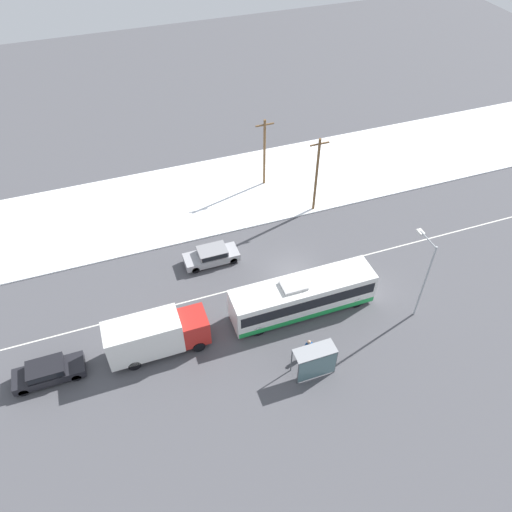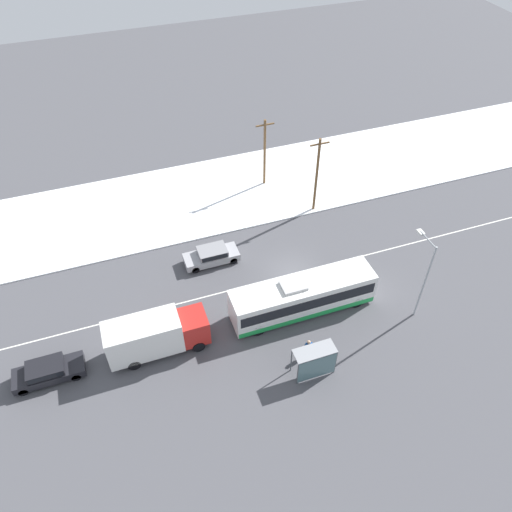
# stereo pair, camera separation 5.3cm
# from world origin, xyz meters

# --- Properties ---
(ground_plane) EXTENTS (120.00, 120.00, 0.00)m
(ground_plane) POSITION_xyz_m (0.00, 0.00, 0.00)
(ground_plane) COLOR #4C4C51
(snow_lot) EXTENTS (80.00, 11.79, 0.12)m
(snow_lot) POSITION_xyz_m (0.00, 12.61, 0.06)
(snow_lot) COLOR white
(snow_lot) RESTS_ON ground_plane
(lane_marking_center) EXTENTS (60.00, 0.12, 0.00)m
(lane_marking_center) POSITION_xyz_m (0.00, 0.00, 0.00)
(lane_marking_center) COLOR silver
(lane_marking_center) RESTS_ON ground_plane
(city_bus) EXTENTS (11.04, 2.57, 3.12)m
(city_bus) POSITION_xyz_m (-0.77, -3.70, 1.53)
(city_bus) COLOR white
(city_bus) RESTS_ON ground_plane
(box_truck) EXTENTS (7.07, 2.30, 3.22)m
(box_truck) POSITION_xyz_m (-11.94, -3.75, 1.77)
(box_truck) COLOR silver
(box_truck) RESTS_ON ground_plane
(sedan_car) EXTENTS (4.58, 1.80, 1.41)m
(sedan_car) POSITION_xyz_m (-5.82, 3.65, 0.78)
(sedan_car) COLOR #9E9EA3
(sedan_car) RESTS_ON ground_plane
(parked_car_near_truck) EXTENTS (4.70, 1.80, 1.40)m
(parked_car_near_truck) POSITION_xyz_m (-19.35, -3.55, 0.77)
(parked_car_near_truck) COLOR black
(parked_car_near_truck) RESTS_ON ground_plane
(pedestrian_at_stop) EXTENTS (0.59, 0.26, 1.64)m
(pedestrian_at_stop) POSITION_xyz_m (-2.03, -7.72, 1.01)
(pedestrian_at_stop) COLOR #23232D
(pedestrian_at_stop) RESTS_ON ground_plane
(bus_shelter) EXTENTS (2.85, 1.20, 2.40)m
(bus_shelter) POSITION_xyz_m (-2.26, -9.33, 1.68)
(bus_shelter) COLOR gray
(bus_shelter) RESTS_ON ground_plane
(streetlamp) EXTENTS (0.36, 2.22, 7.03)m
(streetlamp) POSITION_xyz_m (7.14, -6.59, 4.43)
(streetlamp) COLOR #9EA3A8
(streetlamp) RESTS_ON ground_plane
(utility_pole_roadside) EXTENTS (1.80, 0.24, 7.61)m
(utility_pole_roadside) POSITION_xyz_m (5.14, 7.24, 3.99)
(utility_pole_roadside) COLOR brown
(utility_pole_roadside) RESTS_ON ground_plane
(utility_pole_snowlot) EXTENTS (1.80, 0.24, 7.09)m
(utility_pole_snowlot) POSITION_xyz_m (2.17, 12.67, 3.73)
(utility_pole_snowlot) COLOR brown
(utility_pole_snowlot) RESTS_ON ground_plane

